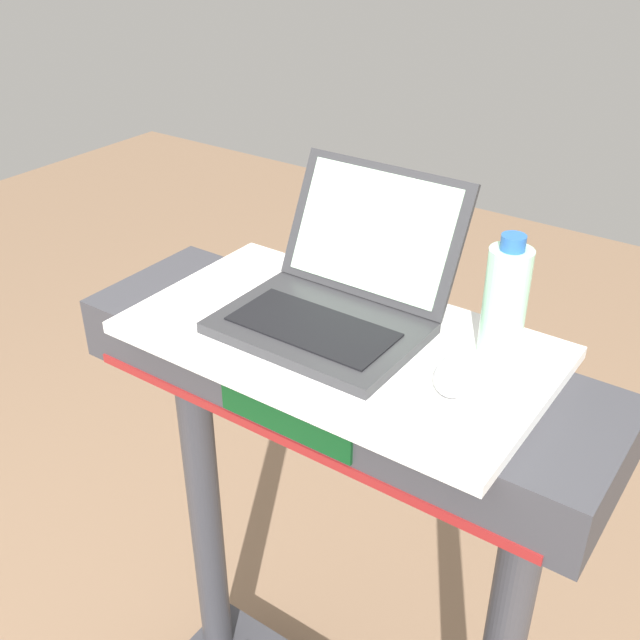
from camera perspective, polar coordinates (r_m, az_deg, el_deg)
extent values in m
cylinder|color=#38383D|center=(1.72, -8.61, -13.86)|extent=(0.07, 0.07, 0.87)
cube|color=#38383D|center=(1.24, 1.34, -4.05)|extent=(0.90, 0.28, 0.11)
cube|color=#0C3F19|center=(1.14, -2.71, -7.37)|extent=(0.24, 0.01, 0.06)
cube|color=maroon|center=(1.17, -2.62, -9.08)|extent=(0.81, 0.00, 0.02)
cube|color=white|center=(1.20, 1.37, -1.49)|extent=(0.66, 0.38, 0.02)
cube|color=#2D2D30|center=(1.19, -0.10, -0.60)|extent=(0.31, 0.22, 0.02)
cube|color=black|center=(1.18, -0.56, -0.50)|extent=(0.26, 0.12, 0.00)
cube|color=#2D2D30|center=(1.26, 4.04, 6.64)|extent=(0.31, 0.10, 0.20)
cube|color=#B2E0B7|center=(1.26, 3.93, 6.66)|extent=(0.28, 0.08, 0.18)
ellipsoid|color=#B2B2B7|center=(1.09, 10.07, -4.11)|extent=(0.09, 0.11, 0.03)
cylinder|color=#9EDBB2|center=(1.13, 13.65, 1.19)|extent=(0.06, 0.06, 0.17)
cylinder|color=#2659A5|center=(1.09, 14.26, 5.63)|extent=(0.04, 0.04, 0.02)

